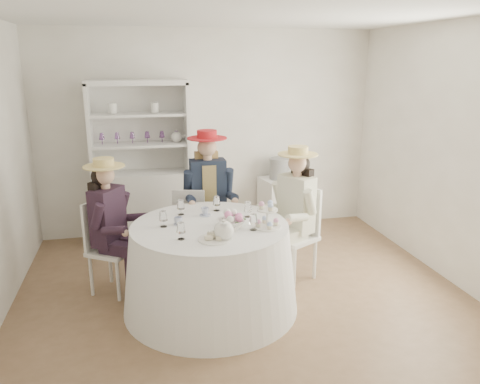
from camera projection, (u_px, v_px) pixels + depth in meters
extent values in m
plane|color=brown|center=(242.00, 293.00, 4.78)|extent=(4.50, 4.50, 0.00)
plane|color=white|center=(243.00, 12.00, 4.05)|extent=(4.50, 4.50, 0.00)
plane|color=silver|center=(209.00, 133.00, 6.29)|extent=(4.50, 0.00, 4.50)
plane|color=silver|center=(325.00, 242.00, 2.54)|extent=(4.50, 0.00, 4.50)
plane|color=silver|center=(451.00, 154.00, 4.89)|extent=(0.00, 4.50, 4.50)
cone|color=white|center=(211.00, 267.00, 4.42)|extent=(1.66, 1.66, 0.82)
cylinder|color=white|center=(210.00, 226.00, 4.31)|extent=(1.46, 1.46, 0.02)
cube|color=silver|center=(144.00, 206.00, 6.11)|extent=(1.29, 0.69, 0.92)
cube|color=silver|center=(139.00, 126.00, 6.02)|extent=(1.21, 0.28, 1.12)
cube|color=silver|center=(137.00, 82.00, 5.68)|extent=(1.29, 0.69, 0.06)
cube|color=silver|center=(90.00, 130.00, 5.71)|extent=(0.13, 0.46, 1.12)
cube|color=silver|center=(187.00, 127.00, 5.96)|extent=(0.13, 0.46, 1.12)
cube|color=silver|center=(140.00, 145.00, 5.89)|extent=(1.20, 0.62, 0.03)
cube|color=silver|center=(139.00, 114.00, 5.78)|extent=(1.20, 0.62, 0.03)
sphere|color=white|center=(177.00, 137.00, 5.96)|extent=(0.14, 0.14, 0.14)
cube|color=silver|center=(279.00, 204.00, 6.52)|extent=(0.54, 0.54, 0.73)
cylinder|color=black|center=(280.00, 168.00, 6.38)|extent=(0.34, 0.34, 0.29)
cube|color=silver|center=(112.00, 251.00, 4.71)|extent=(0.55, 0.55, 0.04)
cylinder|color=silver|center=(118.00, 280.00, 4.58)|extent=(0.04, 0.04, 0.44)
cylinder|color=silver|center=(136.00, 268.00, 4.87)|extent=(0.04, 0.04, 0.44)
cylinder|color=silver|center=(91.00, 275.00, 4.69)|extent=(0.04, 0.04, 0.44)
cylinder|color=silver|center=(110.00, 263.00, 4.97)|extent=(0.04, 0.04, 0.44)
cube|color=silver|center=(95.00, 224.00, 4.70)|extent=(0.23, 0.33, 0.50)
cube|color=black|center=(108.00, 216.00, 4.62)|extent=(0.36, 0.41, 0.57)
cube|color=black|center=(117.00, 248.00, 4.57)|extent=(0.35, 0.29, 0.12)
cylinder|color=black|center=(131.00, 278.00, 4.61)|extent=(0.10, 0.10, 0.46)
cylinder|color=black|center=(98.00, 216.00, 4.40)|extent=(0.19, 0.17, 0.27)
cube|color=black|center=(127.00, 242.00, 4.73)|extent=(0.35, 0.29, 0.12)
cylinder|color=black|center=(140.00, 271.00, 4.77)|extent=(0.10, 0.10, 0.46)
cylinder|color=black|center=(123.00, 204.00, 4.77)|extent=(0.19, 0.17, 0.27)
cylinder|color=#D8A889|center=(105.00, 186.00, 4.54)|extent=(0.09, 0.09, 0.08)
sphere|color=#D8A889|center=(105.00, 175.00, 4.51)|extent=(0.19, 0.19, 0.19)
sphere|color=black|center=(101.00, 176.00, 4.53)|extent=(0.19, 0.19, 0.19)
cube|color=black|center=(100.00, 199.00, 4.60)|extent=(0.20, 0.24, 0.38)
cylinder|color=#D7BA69|center=(104.00, 166.00, 4.48)|extent=(0.40, 0.40, 0.01)
cylinder|color=#D7BA69|center=(103.00, 162.00, 4.47)|extent=(0.20, 0.20, 0.08)
cube|color=silver|center=(209.00, 222.00, 5.41)|extent=(0.44, 0.44, 0.04)
cylinder|color=silver|center=(196.00, 249.00, 5.28)|extent=(0.04, 0.04, 0.49)
cylinder|color=silver|center=(227.00, 246.00, 5.35)|extent=(0.04, 0.04, 0.49)
cylinder|color=silver|center=(192.00, 238.00, 5.61)|extent=(0.04, 0.04, 0.49)
cylinder|color=silver|center=(221.00, 235.00, 5.69)|extent=(0.04, 0.04, 0.49)
cube|color=silver|center=(206.00, 192.00, 5.52)|extent=(0.42, 0.03, 0.55)
cube|color=#1B2336|center=(208.00, 187.00, 5.32)|extent=(0.40, 0.22, 0.64)
cube|color=tan|center=(208.00, 187.00, 5.32)|extent=(0.15, 0.24, 0.55)
cube|color=#1B2336|center=(202.00, 219.00, 5.24)|extent=(0.14, 0.38, 0.13)
cylinder|color=#1B2336|center=(205.00, 251.00, 5.19)|extent=(0.11, 0.11, 0.51)
cylinder|color=#1B2336|center=(188.00, 183.00, 5.21)|extent=(0.10, 0.19, 0.30)
cube|color=#1B2336|center=(219.00, 217.00, 5.29)|extent=(0.14, 0.38, 0.13)
cylinder|color=#1B2336|center=(222.00, 250.00, 5.23)|extent=(0.11, 0.11, 0.51)
cylinder|color=#1B2336|center=(228.00, 180.00, 5.31)|extent=(0.10, 0.19, 0.30)
cylinder|color=#D8A889|center=(207.00, 158.00, 5.23)|extent=(0.10, 0.10, 0.09)
sphere|color=#D8A889|center=(207.00, 147.00, 5.20)|extent=(0.21, 0.21, 0.21)
sphere|color=tan|center=(207.00, 148.00, 5.25)|extent=(0.21, 0.21, 0.21)
cube|color=tan|center=(206.00, 169.00, 5.35)|extent=(0.26, 0.09, 0.42)
cylinder|color=red|center=(207.00, 138.00, 5.17)|extent=(0.44, 0.44, 0.01)
cylinder|color=red|center=(207.00, 134.00, 5.16)|extent=(0.22, 0.22, 0.09)
cube|color=silver|center=(294.00, 238.00, 5.01)|extent=(0.56, 0.56, 0.04)
cylinder|color=silver|center=(272.00, 258.00, 5.08)|extent=(0.04, 0.04, 0.45)
cylinder|color=silver|center=(294.00, 267.00, 4.85)|extent=(0.04, 0.04, 0.45)
cylinder|color=silver|center=(292.00, 250.00, 5.29)|extent=(0.04, 0.04, 0.45)
cylinder|color=silver|center=(315.00, 259.00, 5.06)|extent=(0.04, 0.04, 0.45)
cube|color=silver|center=(306.00, 210.00, 5.05)|extent=(0.22, 0.36, 0.52)
cube|color=beige|center=(296.00, 203.00, 4.91)|extent=(0.36, 0.42, 0.60)
cube|color=beige|center=(280.00, 231.00, 4.97)|extent=(0.37, 0.29, 0.12)
cylinder|color=beige|center=(270.00, 262.00, 4.96)|extent=(0.10, 0.10, 0.47)
cylinder|color=beige|center=(279.00, 193.00, 5.02)|extent=(0.20, 0.17, 0.28)
cube|color=beige|center=(293.00, 236.00, 4.84)|extent=(0.37, 0.29, 0.12)
cylinder|color=beige|center=(282.00, 267.00, 4.83)|extent=(0.10, 0.10, 0.47)
cylinder|color=beige|center=(310.00, 202.00, 4.72)|extent=(0.20, 0.17, 0.28)
cylinder|color=#D8A889|center=(297.00, 174.00, 4.83)|extent=(0.09, 0.09, 0.08)
sphere|color=#D8A889|center=(298.00, 163.00, 4.80)|extent=(0.20, 0.20, 0.20)
sphere|color=black|center=(301.00, 164.00, 4.83)|extent=(0.20, 0.20, 0.20)
cube|color=black|center=(302.00, 186.00, 4.92)|extent=(0.19, 0.26, 0.39)
cylinder|color=#D7BA69|center=(298.00, 154.00, 4.77)|extent=(0.41, 0.41, 0.01)
cylinder|color=#D7BA69|center=(298.00, 150.00, 4.76)|extent=(0.21, 0.21, 0.08)
cube|color=silver|center=(192.00, 227.00, 5.43)|extent=(0.47, 0.47, 0.04)
cylinder|color=silver|center=(206.00, 240.00, 5.63)|extent=(0.03, 0.03, 0.42)
cylinder|color=silver|center=(181.00, 240.00, 5.64)|extent=(0.03, 0.03, 0.42)
cylinder|color=silver|center=(203.00, 250.00, 5.34)|extent=(0.03, 0.03, 0.42)
cylinder|color=silver|center=(177.00, 249.00, 5.35)|extent=(0.03, 0.03, 0.42)
cube|color=silver|center=(189.00, 211.00, 5.20)|extent=(0.36, 0.12, 0.48)
imported|color=white|center=(178.00, 221.00, 4.30)|extent=(0.08, 0.08, 0.06)
imported|color=white|center=(205.00, 212.00, 4.55)|extent=(0.09, 0.09, 0.07)
imported|color=white|center=(235.00, 218.00, 4.40)|extent=(0.09, 0.09, 0.06)
imported|color=white|center=(231.00, 224.00, 4.25)|extent=(0.28, 0.28, 0.06)
sphere|color=pink|center=(238.00, 215.00, 4.29)|extent=(0.07, 0.07, 0.07)
sphere|color=white|center=(234.00, 214.00, 4.32)|extent=(0.07, 0.07, 0.07)
sphere|color=pink|center=(229.00, 214.00, 4.32)|extent=(0.07, 0.07, 0.07)
sphere|color=white|center=(225.00, 215.00, 4.29)|extent=(0.07, 0.07, 0.07)
sphere|color=pink|center=(226.00, 217.00, 4.24)|extent=(0.07, 0.07, 0.07)
sphere|color=white|center=(231.00, 218.00, 4.22)|extent=(0.07, 0.07, 0.07)
sphere|color=pink|center=(237.00, 217.00, 4.24)|extent=(0.07, 0.07, 0.07)
sphere|color=white|center=(224.00, 231.00, 3.94)|extent=(0.17, 0.17, 0.17)
cylinder|color=white|center=(236.00, 229.00, 3.96)|extent=(0.10, 0.03, 0.08)
cylinder|color=white|center=(224.00, 221.00, 3.91)|extent=(0.04, 0.04, 0.02)
cylinder|color=white|center=(215.00, 239.00, 3.95)|extent=(0.28, 0.28, 0.01)
cube|color=beige|center=(209.00, 238.00, 3.91)|extent=(0.07, 0.04, 0.03)
cube|color=beige|center=(215.00, 235.00, 3.94)|extent=(0.07, 0.06, 0.03)
cube|color=beige|center=(221.00, 235.00, 3.97)|extent=(0.08, 0.07, 0.03)
cube|color=beige|center=(211.00, 233.00, 3.97)|extent=(0.08, 0.08, 0.03)
cube|color=beige|center=(219.00, 238.00, 3.90)|extent=(0.07, 0.08, 0.03)
cylinder|color=white|center=(267.00, 227.00, 4.24)|extent=(0.25, 0.25, 0.01)
cylinder|color=white|center=(267.00, 219.00, 4.22)|extent=(0.02, 0.02, 0.17)
cylinder|color=white|center=(267.00, 210.00, 4.19)|extent=(0.19, 0.19, 0.01)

